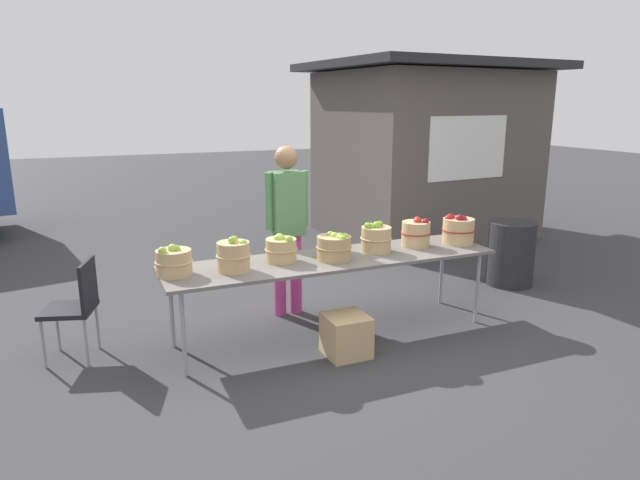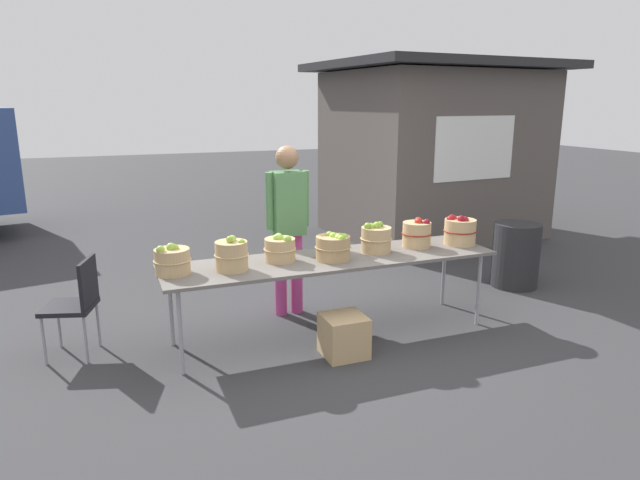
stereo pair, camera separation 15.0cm
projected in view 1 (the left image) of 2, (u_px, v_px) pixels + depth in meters
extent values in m
plane|color=#38383A|center=(332.00, 334.00, 5.31)|extent=(40.00, 40.00, 0.00)
cube|color=slate|center=(333.00, 259.00, 5.14)|extent=(3.10, 0.76, 0.03)
cylinder|color=#99999E|center=(183.00, 334.00, 4.41)|extent=(0.04, 0.04, 0.72)
cylinder|color=#99999E|center=(477.00, 288.00, 5.51)|extent=(0.04, 0.04, 0.72)
cylinder|color=#99999E|center=(172.00, 309.00, 4.95)|extent=(0.04, 0.04, 0.72)
cylinder|color=#99999E|center=(442.00, 272.00, 6.04)|extent=(0.04, 0.04, 0.72)
cylinder|color=tan|center=(174.00, 263.00, 4.60)|extent=(0.29, 0.29, 0.21)
torus|color=tan|center=(174.00, 261.00, 4.60)|extent=(0.31, 0.31, 0.01)
sphere|color=#8CB738|center=(176.00, 250.00, 4.58)|extent=(0.08, 0.08, 0.08)
sphere|color=#9EC647|center=(173.00, 249.00, 4.57)|extent=(0.08, 0.08, 0.08)
sphere|color=#9EC647|center=(176.00, 252.00, 4.59)|extent=(0.08, 0.08, 0.08)
sphere|color=#9EC647|center=(162.00, 251.00, 4.49)|extent=(0.07, 0.07, 0.07)
cylinder|color=tan|center=(234.00, 257.00, 4.70)|extent=(0.27, 0.27, 0.25)
torus|color=tan|center=(233.00, 255.00, 4.70)|extent=(0.29, 0.29, 0.01)
sphere|color=#8CB738|center=(232.00, 240.00, 4.64)|extent=(0.06, 0.06, 0.06)
sphere|color=#9EC647|center=(234.00, 240.00, 4.71)|extent=(0.07, 0.07, 0.07)
sphere|color=#9EC647|center=(233.00, 241.00, 4.68)|extent=(0.06, 0.06, 0.06)
sphere|color=#8CB738|center=(243.00, 244.00, 4.66)|extent=(0.07, 0.07, 0.07)
cylinder|color=tan|center=(281.00, 250.00, 4.99)|extent=(0.27, 0.27, 0.21)
torus|color=tan|center=(281.00, 249.00, 4.99)|extent=(0.29, 0.29, 0.01)
sphere|color=#7AA833|center=(281.00, 239.00, 4.97)|extent=(0.08, 0.08, 0.08)
sphere|color=#9EC647|center=(289.00, 240.00, 4.90)|extent=(0.07, 0.07, 0.07)
sphere|color=#8CB738|center=(278.00, 239.00, 4.97)|extent=(0.08, 0.08, 0.08)
sphere|color=#9EC647|center=(278.00, 239.00, 4.95)|extent=(0.08, 0.08, 0.08)
sphere|color=#8CB738|center=(279.00, 237.00, 5.04)|extent=(0.07, 0.07, 0.07)
sphere|color=#9EC647|center=(281.00, 238.00, 4.96)|extent=(0.07, 0.07, 0.07)
cylinder|color=tan|center=(334.00, 248.00, 5.05)|extent=(0.31, 0.31, 0.22)
torus|color=tan|center=(334.00, 247.00, 5.05)|extent=(0.33, 0.33, 0.01)
sphere|color=#9EC647|center=(340.00, 239.00, 4.97)|extent=(0.08, 0.08, 0.08)
sphere|color=#8CB738|center=(345.00, 237.00, 5.03)|extent=(0.08, 0.08, 0.08)
sphere|color=#9EC647|center=(335.00, 236.00, 5.02)|extent=(0.08, 0.08, 0.08)
sphere|color=#8CB738|center=(340.00, 237.00, 5.01)|extent=(0.08, 0.08, 0.08)
sphere|color=#8CB738|center=(330.00, 235.00, 5.06)|extent=(0.07, 0.07, 0.07)
sphere|color=#8CB738|center=(343.00, 239.00, 4.94)|extent=(0.07, 0.07, 0.07)
cylinder|color=tan|center=(376.00, 239.00, 5.32)|extent=(0.28, 0.28, 0.24)
torus|color=tan|center=(376.00, 238.00, 5.32)|extent=(0.30, 0.30, 0.01)
sphere|color=#9EC647|center=(377.00, 225.00, 5.29)|extent=(0.07, 0.07, 0.07)
sphere|color=#7AA833|center=(380.00, 224.00, 5.33)|extent=(0.07, 0.07, 0.07)
sphere|color=#9EC647|center=(377.00, 227.00, 5.29)|extent=(0.08, 0.08, 0.08)
sphere|color=#8CB738|center=(377.00, 225.00, 5.27)|extent=(0.07, 0.07, 0.07)
sphere|color=#7AA833|center=(368.00, 226.00, 5.25)|extent=(0.07, 0.07, 0.07)
sphere|color=#9EC647|center=(371.00, 227.00, 5.28)|extent=(0.08, 0.08, 0.08)
cylinder|color=tan|center=(416.00, 234.00, 5.52)|extent=(0.28, 0.28, 0.25)
torus|color=maroon|center=(416.00, 233.00, 5.52)|extent=(0.30, 0.30, 0.01)
sphere|color=maroon|center=(417.00, 223.00, 5.48)|extent=(0.07, 0.07, 0.07)
sphere|color=maroon|center=(418.00, 223.00, 5.51)|extent=(0.08, 0.08, 0.08)
sphere|color=#B22319|center=(418.00, 221.00, 5.47)|extent=(0.08, 0.08, 0.08)
sphere|color=maroon|center=(426.00, 222.00, 5.45)|extent=(0.06, 0.06, 0.06)
sphere|color=#B22319|center=(417.00, 220.00, 5.53)|extent=(0.07, 0.07, 0.07)
cylinder|color=tan|center=(458.00, 231.00, 5.63)|extent=(0.31, 0.31, 0.25)
torus|color=maroon|center=(459.00, 230.00, 5.63)|extent=(0.33, 0.33, 0.01)
sphere|color=maroon|center=(461.00, 219.00, 5.64)|extent=(0.08, 0.08, 0.08)
sphere|color=maroon|center=(450.00, 217.00, 5.62)|extent=(0.06, 0.06, 0.06)
sphere|color=maroon|center=(449.00, 219.00, 5.60)|extent=(0.08, 0.08, 0.08)
sphere|color=maroon|center=(463.00, 219.00, 5.56)|extent=(0.08, 0.08, 0.08)
sphere|color=maroon|center=(460.00, 218.00, 5.53)|extent=(0.07, 0.07, 0.07)
sphere|color=#B22319|center=(452.00, 218.00, 5.66)|extent=(0.08, 0.08, 0.08)
cylinder|color=#CC3F8C|center=(296.00, 273.00, 5.77)|extent=(0.12, 0.12, 0.84)
cylinder|color=#CC3F8C|center=(280.00, 276.00, 5.70)|extent=(0.12, 0.12, 0.84)
cube|color=#4C7F4C|center=(287.00, 203.00, 5.55)|extent=(0.33, 0.24, 0.63)
sphere|color=#936B4C|center=(286.00, 157.00, 5.45)|extent=(0.23, 0.23, 0.23)
cylinder|color=#4C7F4C|center=(304.00, 199.00, 5.62)|extent=(0.09, 0.09, 0.56)
cylinder|color=#4C7F4C|center=(269.00, 201.00, 5.47)|extent=(0.09, 0.09, 0.56)
cube|color=#59514C|center=(425.00, 155.00, 9.15)|extent=(3.18, 2.63, 2.60)
cube|color=#262628|center=(429.00, 67.00, 8.82)|extent=(3.72, 3.17, 0.12)
cube|color=white|center=(468.00, 148.00, 7.99)|extent=(1.40, 0.15, 0.90)
cube|color=black|center=(69.00, 310.00, 4.71)|extent=(0.50, 0.50, 0.04)
cube|color=black|center=(88.00, 284.00, 4.68)|extent=(0.15, 0.39, 0.40)
cylinder|color=gray|center=(58.00, 328.00, 4.91)|extent=(0.02, 0.02, 0.42)
cylinder|color=gray|center=(43.00, 344.00, 4.58)|extent=(0.02, 0.02, 0.42)
cylinder|color=gray|center=(98.00, 327.00, 4.95)|extent=(0.02, 0.02, 0.42)
cylinder|color=gray|center=(86.00, 342.00, 4.62)|extent=(0.02, 0.02, 0.42)
cylinder|color=#262628|center=(511.00, 253.00, 6.69)|extent=(0.54, 0.54, 0.76)
cube|color=tan|center=(346.00, 335.00, 4.83)|extent=(0.36, 0.36, 0.36)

